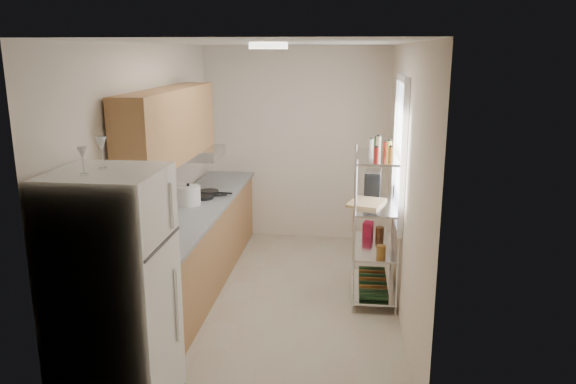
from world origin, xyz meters
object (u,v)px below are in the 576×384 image
rice_cooker (188,195)px  espresso_machine (373,183)px  frying_pan_large (203,197)px  cutting_board (367,203)px  refrigerator (115,294)px

rice_cooker → espresso_machine: size_ratio=0.91×
frying_pan_large → cutting_board: cutting_board is taller
refrigerator → frying_pan_large: size_ratio=7.52×
refrigerator → espresso_machine: bearing=52.9°
rice_cooker → cutting_board: size_ratio=0.62×
rice_cooker → refrigerator: bearing=-86.7°
refrigerator → rice_cooker: 2.26m
rice_cooker → cutting_board: (1.91, -0.16, 0.02)m
rice_cooker → frying_pan_large: size_ratio=1.11×
frying_pan_large → rice_cooker: bearing=-131.5°
refrigerator → espresso_machine: refrigerator is taller
refrigerator → cutting_board: refrigerator is taller
refrigerator → frying_pan_large: bearing=91.0°
frying_pan_large → espresso_machine: (1.89, -0.09, 0.23)m
refrigerator → rice_cooker: size_ratio=6.80×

